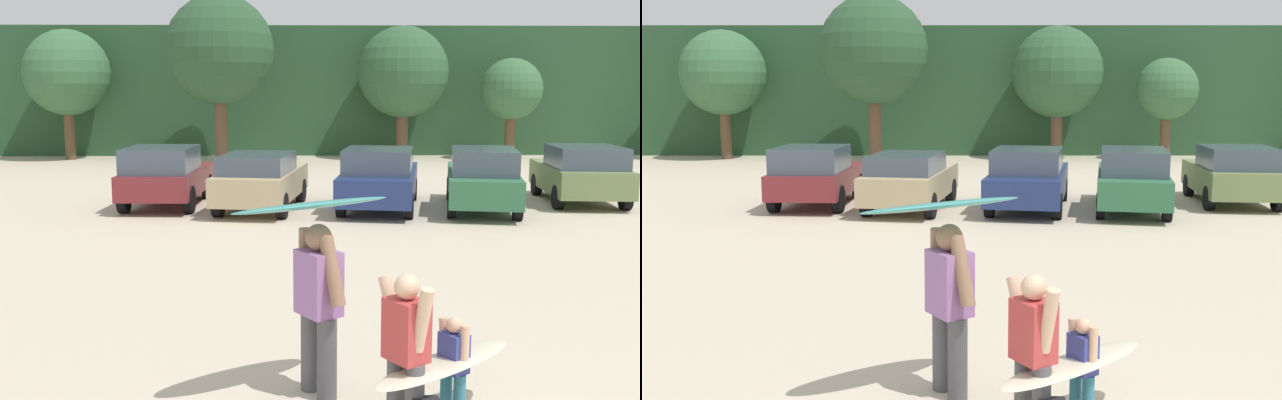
% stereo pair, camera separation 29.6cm
% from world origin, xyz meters
% --- Properties ---
extents(hillside_ridge, '(108.00, 12.00, 5.96)m').
position_xyz_m(hillside_ridge, '(0.00, 35.55, 2.98)').
color(hillside_ridge, '#284C2D').
rests_on(hillside_ridge, ground_plane).
extents(tree_center_left, '(3.72, 3.72, 5.66)m').
position_xyz_m(tree_center_left, '(-11.48, 27.92, 3.77)').
color(tree_center_left, brown).
rests_on(tree_center_left, ground_plane).
extents(tree_far_right, '(4.50, 4.50, 6.96)m').
position_xyz_m(tree_far_right, '(-4.66, 26.29, 4.68)').
color(tree_far_right, brown).
rests_on(tree_far_right, ground_plane).
extents(tree_far_left, '(4.01, 4.01, 5.83)m').
position_xyz_m(tree_far_left, '(3.19, 27.99, 3.80)').
color(tree_far_left, brown).
rests_on(tree_far_left, ground_plane).
extents(tree_center_right, '(2.67, 2.67, 4.42)m').
position_xyz_m(tree_center_right, '(7.88, 27.40, 3.05)').
color(tree_center_right, brown).
rests_on(tree_center_right, ground_plane).
extents(parked_car_maroon, '(2.04, 3.99, 1.64)m').
position_xyz_m(parked_car_maroon, '(-4.91, 14.77, 0.85)').
color(parked_car_maroon, maroon).
rests_on(parked_car_maroon, ground_plane).
extents(parked_car_tan, '(2.44, 4.43, 1.49)m').
position_xyz_m(parked_car_tan, '(-2.35, 14.22, 0.79)').
color(parked_car_tan, tan).
rests_on(parked_car_tan, ground_plane).
extents(parked_car_navy, '(2.63, 4.84, 1.62)m').
position_xyz_m(parked_car_navy, '(0.74, 14.26, 0.82)').
color(parked_car_navy, navy).
rests_on(parked_car_navy, ground_plane).
extents(parked_car_forest_green, '(2.58, 4.92, 1.63)m').
position_xyz_m(parked_car_forest_green, '(3.38, 14.01, 0.84)').
color(parked_car_forest_green, '#2D6642').
rests_on(parked_car_forest_green, ground_plane).
extents(parked_car_olive_green, '(2.28, 4.07, 1.60)m').
position_xyz_m(parked_car_olive_green, '(6.37, 15.11, 0.83)').
color(parked_car_olive_green, '#6B7F4C').
rests_on(parked_car_olive_green, ground_plane).
extents(person_adult, '(0.55, 0.71, 1.80)m').
position_xyz_m(person_adult, '(-1.13, 2.51, 1.02)').
color(person_adult, '#4C4C51').
rests_on(person_adult, ground_plane).
extents(person_child, '(0.30, 0.37, 1.03)m').
position_xyz_m(person_child, '(0.13, 1.86, 0.58)').
color(person_child, teal).
rests_on(person_child, ground_plane).
extents(person_companion, '(0.49, 0.66, 1.53)m').
position_xyz_m(person_companion, '(-0.36, 1.56, 0.86)').
color(person_companion, '#4C4C51').
rests_on(person_companion, ground_plane).
extents(surfboard_teal, '(1.80, 1.42, 0.16)m').
position_xyz_m(surfboard_teal, '(-1.18, 2.42, 2.01)').
color(surfboard_teal, teal).
extents(surfboard_cream, '(1.76, 1.65, 0.13)m').
position_xyz_m(surfboard_cream, '(0.04, 1.78, 0.61)').
color(surfboard_cream, beige).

